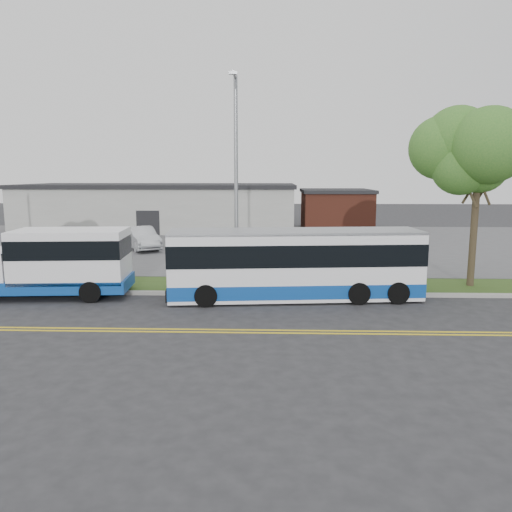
{
  "coord_description": "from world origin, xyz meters",
  "views": [
    {
      "loc": [
        4.68,
        -20.27,
        5.28
      ],
      "look_at": [
        3.94,
        2.07,
        1.6
      ],
      "focal_mm": 35.0,
      "sensor_mm": 36.0,
      "label": 1
    }
  ],
  "objects_px": {
    "shuttle_bus": "(54,261)",
    "pedestrian": "(14,259)",
    "streetlight_near": "(236,175)",
    "parked_car_a": "(141,238)",
    "parked_car_b": "(47,238)",
    "tree_east": "(479,153)",
    "transit_bus": "(295,264)"
  },
  "relations": [
    {
      "from": "shuttle_bus",
      "to": "pedestrian",
      "type": "height_order",
      "value": "shuttle_bus"
    },
    {
      "from": "tree_east",
      "to": "pedestrian",
      "type": "bearing_deg",
      "value": 177.43
    },
    {
      "from": "pedestrian",
      "to": "parked_car_b",
      "type": "xyz_separation_m",
      "value": [
        -3.05,
        10.38,
        -0.25
      ]
    },
    {
      "from": "tree_east",
      "to": "parked_car_a",
      "type": "distance_m",
      "value": 22.07
    },
    {
      "from": "shuttle_bus",
      "to": "parked_car_b",
      "type": "distance_m",
      "value": 15.23
    },
    {
      "from": "parked_car_a",
      "to": "streetlight_near",
      "type": "bearing_deg",
      "value": -85.89
    },
    {
      "from": "streetlight_near",
      "to": "shuttle_bus",
      "type": "height_order",
      "value": "streetlight_near"
    },
    {
      "from": "shuttle_bus",
      "to": "pedestrian",
      "type": "xyz_separation_m",
      "value": [
        -3.52,
        3.34,
        -0.52
      ]
    },
    {
      "from": "streetlight_near",
      "to": "parked_car_a",
      "type": "bearing_deg",
      "value": 123.69
    },
    {
      "from": "transit_bus",
      "to": "parked_car_b",
      "type": "distance_m",
      "value": 21.87
    },
    {
      "from": "tree_east",
      "to": "parked_car_a",
      "type": "xyz_separation_m",
      "value": [
        -18.44,
        10.89,
        -5.32
      ]
    },
    {
      "from": "streetlight_near",
      "to": "parked_car_a",
      "type": "relative_size",
      "value": 2.0
    },
    {
      "from": "tree_east",
      "to": "parked_car_b",
      "type": "height_order",
      "value": "tree_east"
    },
    {
      "from": "transit_bus",
      "to": "parked_car_a",
      "type": "height_order",
      "value": "transit_bus"
    },
    {
      "from": "tree_east",
      "to": "shuttle_bus",
      "type": "bearing_deg",
      "value": -172.89
    },
    {
      "from": "streetlight_near",
      "to": "shuttle_bus",
      "type": "relative_size",
      "value": 1.22
    },
    {
      "from": "pedestrian",
      "to": "tree_east",
      "type": "bearing_deg",
      "value": 161.78
    },
    {
      "from": "tree_east",
      "to": "pedestrian",
      "type": "height_order",
      "value": "tree_east"
    },
    {
      "from": "transit_bus",
      "to": "parked_car_a",
      "type": "distance_m",
      "value": 16.69
    },
    {
      "from": "shuttle_bus",
      "to": "streetlight_near",
      "type": "bearing_deg",
      "value": 10.24
    },
    {
      "from": "parked_car_a",
      "to": "parked_car_b",
      "type": "relative_size",
      "value": 0.99
    },
    {
      "from": "parked_car_a",
      "to": "transit_bus",
      "type": "bearing_deg",
      "value": -82.44
    },
    {
      "from": "pedestrian",
      "to": "parked_car_b",
      "type": "distance_m",
      "value": 10.82
    },
    {
      "from": "transit_bus",
      "to": "parked_car_b",
      "type": "bearing_deg",
      "value": 135.54
    },
    {
      "from": "parked_car_b",
      "to": "shuttle_bus",
      "type": "bearing_deg",
      "value": -37.11
    },
    {
      "from": "tree_east",
      "to": "parked_car_b",
      "type": "relative_size",
      "value": 1.75
    },
    {
      "from": "tree_east",
      "to": "shuttle_bus",
      "type": "xyz_separation_m",
      "value": [
        -18.77,
        -2.34,
        -4.64
      ]
    },
    {
      "from": "streetlight_near",
      "to": "transit_bus",
      "type": "bearing_deg",
      "value": -39.03
    },
    {
      "from": "shuttle_bus",
      "to": "parked_car_b",
      "type": "xyz_separation_m",
      "value": [
        -6.57,
        13.72,
        -0.77
      ]
    },
    {
      "from": "tree_east",
      "to": "streetlight_near",
      "type": "height_order",
      "value": "streetlight_near"
    },
    {
      "from": "parked_car_b",
      "to": "tree_east",
      "type": "bearing_deg",
      "value": 3.1
    },
    {
      "from": "shuttle_bus",
      "to": "pedestrian",
      "type": "bearing_deg",
      "value": 131.84
    }
  ]
}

